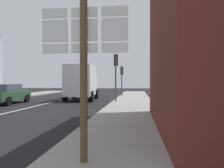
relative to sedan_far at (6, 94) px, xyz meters
The scene contains 8 objects.
ground_plane 2.97m from the sedan_far, ahead, with size 80.00×80.00×0.00m, color black.
sidewalk_right 9.59m from the sedan_far, 14.38° to the right, with size 3.08×44.00×0.14m, color gray.
lane_centre_stripe 5.27m from the sedan_far, 56.97° to the right, with size 0.16×12.00×0.01m, color silver.
sedan_far is the anchor object (origin of this frame).
delivery_truck 6.14m from the sedan_far, 38.94° to the left, with size 2.76×5.13×3.05m.
route_sign_post 13.99m from the sedan_far, 51.60° to the right, with size 1.66×0.14×3.20m.
traffic_light_near_right 8.42m from the sedan_far, 11.11° to the left, with size 0.30×0.49×3.77m.
traffic_light_far_right 11.50m from the sedan_far, 45.16° to the left, with size 0.30×0.49×3.29m.
Camera 1 is at (6.81, -4.48, 1.64)m, focal length 34.31 mm.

